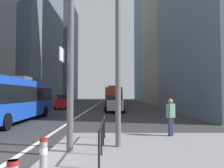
% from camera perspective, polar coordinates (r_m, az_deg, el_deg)
% --- Properties ---
extents(ground_plane, '(160.00, 160.00, 0.00)m').
position_cam_1_polar(ground_plane, '(27.44, -6.70, -6.90)').
color(ground_plane, '#303033').
extents(median_island, '(9.00, 10.00, 0.15)m').
position_cam_1_polar(median_island, '(6.91, 21.19, -19.05)').
color(median_island, gray).
rests_on(median_island, ground).
extents(lane_centre_line, '(0.20, 80.00, 0.01)m').
position_cam_1_polar(lane_centre_line, '(37.37, -4.93, -5.76)').
color(lane_centre_line, beige).
rests_on(lane_centre_line, ground).
extents(office_tower_left_mid, '(10.84, 24.73, 46.89)m').
position_cam_1_polar(office_tower_left_mid, '(57.64, -20.69, 19.33)').
color(office_tower_left_mid, slate).
rests_on(office_tower_left_mid, ground).
extents(office_tower_left_far, '(12.04, 20.35, 40.06)m').
position_cam_1_polar(office_tower_left_far, '(80.61, -14.06, 10.33)').
color(office_tower_left_far, slate).
rests_on(office_tower_left_far, ground).
extents(office_tower_right_mid, '(11.45, 23.96, 40.46)m').
position_cam_1_polar(office_tower_right_mid, '(55.35, 15.06, 16.63)').
color(office_tower_right_mid, gray).
rests_on(office_tower_right_mid, ground).
extents(office_tower_right_far, '(10.42, 22.74, 50.94)m').
position_cam_1_polar(office_tower_right_far, '(80.68, 10.12, 14.28)').
color(office_tower_right_far, slate).
rests_on(office_tower_right_far, ground).
extents(city_bus_blue_oncoming, '(2.84, 12.11, 3.40)m').
position_cam_1_polar(city_bus_blue_oncoming, '(18.20, -23.60, -3.08)').
color(city_bus_blue_oncoming, blue).
rests_on(city_bus_blue_oncoming, ground).
extents(city_bus_red_receding, '(2.77, 11.70, 3.40)m').
position_cam_1_polar(city_bus_red_receding, '(38.31, 0.38, -2.95)').
color(city_bus_red_receding, red).
rests_on(city_bus_red_receding, ground).
extents(city_bus_red_distant, '(2.82, 11.28, 3.40)m').
position_cam_1_polar(city_bus_red_distant, '(58.38, 0.26, -2.84)').
color(city_bus_red_distant, '#198456').
rests_on(city_bus_red_distant, ground).
extents(car_oncoming_mid, '(2.08, 4.05, 1.94)m').
position_cam_1_polar(car_oncoming_mid, '(32.18, -12.17, -4.46)').
color(car_oncoming_mid, maroon).
rests_on(car_oncoming_mid, ground).
extents(car_receding_near, '(2.05, 4.25, 1.94)m').
position_cam_1_polar(car_receding_near, '(25.77, 0.67, -4.99)').
color(car_receding_near, '#B2A899').
rests_on(car_receding_near, ground).
extents(car_receding_far, '(2.11, 4.26, 1.94)m').
position_cam_1_polar(car_receding_far, '(28.48, 0.03, -4.77)').
color(car_receding_far, '#232838').
rests_on(car_receding_far, ground).
extents(traffic_signal_gantry, '(5.89, 0.65, 6.00)m').
position_cam_1_polar(traffic_signal_gantry, '(8.50, -23.81, 11.55)').
color(traffic_signal_gantry, '#515156').
rests_on(traffic_signal_gantry, median_island).
extents(street_lamp_post, '(5.50, 0.32, 8.00)m').
position_cam_1_polar(street_lamp_post, '(8.90, 1.43, 18.68)').
color(street_lamp_post, '#56565B').
rests_on(street_lamp_post, median_island).
extents(bollard_right, '(0.20, 0.20, 0.83)m').
position_cam_1_polar(bollard_right, '(5.98, -17.04, -16.41)').
color(bollard_right, '#99999E').
rests_on(bollard_right, median_island).
extents(pedestrian_railing, '(0.06, 4.17, 0.98)m').
position_cam_1_polar(pedestrian_railing, '(7.92, -2.52, -11.18)').
color(pedestrian_railing, black).
rests_on(pedestrian_railing, median_island).
extents(pedestrian_waiting, '(0.45, 0.43, 1.70)m').
position_cam_1_polar(pedestrian_waiting, '(10.76, 14.50, -7.64)').
color(pedestrian_waiting, '#2D334C').
rests_on(pedestrian_waiting, median_island).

